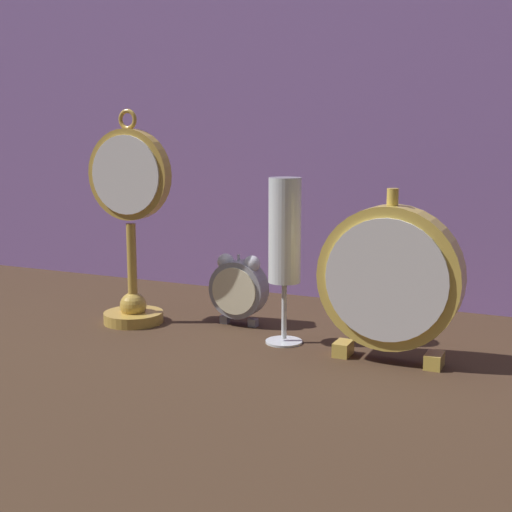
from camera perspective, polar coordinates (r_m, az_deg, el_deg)
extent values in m
plane|color=#422D1E|center=(0.95, -2.05, -7.32)|extent=(4.00, 4.00, 0.00)
cube|color=#8460A8|center=(1.21, 5.06, 14.51)|extent=(1.61, 0.01, 0.76)
cylinder|color=gold|center=(1.08, -9.77, -4.84)|extent=(0.09, 0.09, 0.02)
sphere|color=gold|center=(1.07, -9.79, -3.92)|extent=(0.04, 0.04, 0.04)
cylinder|color=gold|center=(1.06, -9.88, -0.97)|extent=(0.01, 0.01, 0.13)
cylinder|color=gold|center=(1.05, -10.11, 6.43)|extent=(0.13, 0.02, 0.13)
cylinder|color=silver|center=(1.04, -10.42, 6.39)|extent=(0.11, 0.00, 0.11)
torus|color=gold|center=(1.04, -10.24, 10.69)|extent=(0.03, 0.01, 0.03)
cube|color=gray|center=(1.06, -2.50, -5.07)|extent=(0.01, 0.01, 0.01)
cube|color=gray|center=(1.04, -0.23, -5.35)|extent=(0.01, 0.01, 0.01)
cylinder|color=gray|center=(1.04, -1.39, -2.66)|extent=(0.08, 0.03, 0.08)
cylinder|color=beige|center=(1.03, -1.79, -2.84)|extent=(0.07, 0.00, 0.07)
sphere|color=silver|center=(1.04, -2.43, -0.47)|extent=(0.03, 0.03, 0.03)
sphere|color=silver|center=(1.02, -0.34, -0.65)|extent=(0.03, 0.03, 0.03)
cylinder|color=silver|center=(1.03, -1.40, -0.29)|extent=(0.00, 0.00, 0.02)
cube|color=gold|center=(0.92, 6.98, -7.36)|extent=(0.02, 0.03, 0.02)
cube|color=gold|center=(0.89, 14.07, -8.11)|extent=(0.02, 0.03, 0.02)
cylinder|color=gold|center=(0.88, 10.67, -1.70)|extent=(0.18, 0.04, 0.18)
cylinder|color=silver|center=(0.86, 10.33, -1.96)|extent=(0.15, 0.00, 0.15)
cylinder|color=gold|center=(0.86, 10.88, 4.68)|extent=(0.01, 0.01, 0.02)
cylinder|color=silver|center=(0.97, 2.25, -6.78)|extent=(0.05, 0.05, 0.01)
cylinder|color=silver|center=(0.95, 2.27, -4.38)|extent=(0.01, 0.01, 0.08)
cylinder|color=white|center=(0.93, 2.31, 2.06)|extent=(0.04, 0.04, 0.14)
cylinder|color=#E5D17F|center=(0.94, 2.30, 0.59)|extent=(0.04, 0.04, 0.09)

